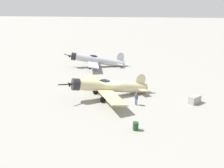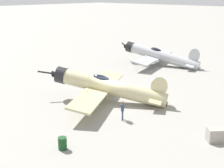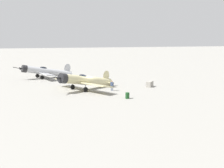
{
  "view_description": "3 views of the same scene",
  "coord_description": "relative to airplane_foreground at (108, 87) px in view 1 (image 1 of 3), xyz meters",
  "views": [
    {
      "loc": [
        -30.86,
        -4.53,
        12.2
      ],
      "look_at": [
        0.0,
        0.0,
        1.8
      ],
      "focal_mm": 38.94,
      "sensor_mm": 36.0,
      "label": 1
    },
    {
      "loc": [
        -20.19,
        -18.52,
        10.0
      ],
      "look_at": [
        0.0,
        0.0,
        1.8
      ],
      "focal_mm": 49.55,
      "sensor_mm": 36.0,
      "label": 2
    },
    {
      "loc": [
        -46.0,
        10.09,
        8.43
      ],
      "look_at": [
        -2.49,
        -3.44,
        1.1
      ],
      "focal_mm": 46.2,
      "sensor_mm": 36.0,
      "label": 3
    }
  ],
  "objects": [
    {
      "name": "airplane_foreground",
      "position": [
        0.0,
        0.0,
        0.0
      ],
      "size": [
        11.6,
        11.11,
        3.32
      ],
      "rotation": [
        0.0,
        0.0,
        2.07
      ],
      "color": "beige",
      "rests_on": "ground_plane"
    },
    {
      "name": "ground_crew_mechanic",
      "position": [
        -2.23,
        -3.92,
        -0.52
      ],
      "size": [
        0.53,
        0.44,
        1.63
      ],
      "rotation": [
        0.0,
        0.0,
        2.19
      ],
      "color": "#384766",
      "rests_on": "ground_plane"
    },
    {
      "name": "ground_plane",
      "position": [
        0.26,
        -0.48,
        -1.5
      ],
      "size": [
        400.0,
        400.0,
        0.0
      ],
      "primitive_type": "plane",
      "color": "gray"
    },
    {
      "name": "airplane_mid_apron",
      "position": [
        16.08,
        5.03,
        -0.13
      ],
      "size": [
        10.88,
        12.27,
        3.35
      ],
      "rotation": [
        0.0,
        0.0,
        1.82
      ],
      "color": "#B7BABF",
      "rests_on": "ground_plane"
    },
    {
      "name": "fuel_drum",
      "position": [
        -8.62,
        -4.19,
        -1.08
      ],
      "size": [
        0.6,
        0.6,
        0.85
      ],
      "color": "#19471E",
      "rests_on": "ground_plane"
    },
    {
      "name": "equipment_crate",
      "position": [
        -0.53,
        -11.31,
        -1.02
      ],
      "size": [
        1.79,
        1.75,
        0.96
      ],
      "rotation": [
        0.0,
        0.0,
        2.39
      ],
      "color": "#9E998E",
      "rests_on": "ground_plane"
    }
  ]
}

